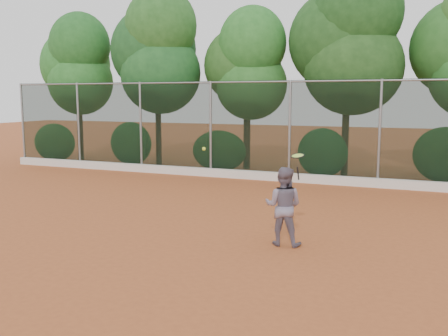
% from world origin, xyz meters
% --- Properties ---
extents(ground, '(80.00, 80.00, 0.00)m').
position_xyz_m(ground, '(0.00, 0.00, 0.00)').
color(ground, '#A95228').
rests_on(ground, ground).
extents(concrete_curb, '(24.00, 0.20, 0.30)m').
position_xyz_m(concrete_curb, '(0.00, 6.82, 0.15)').
color(concrete_curb, silver).
rests_on(concrete_curb, ground).
extents(tennis_player, '(0.78, 0.62, 1.57)m').
position_xyz_m(tennis_player, '(1.88, -0.49, 0.79)').
color(tennis_player, slate).
rests_on(tennis_player, ground).
extents(chainlink_fence, '(24.09, 0.09, 3.50)m').
position_xyz_m(chainlink_fence, '(-0.00, 7.00, 1.86)').
color(chainlink_fence, black).
rests_on(chainlink_fence, ground).
extents(foliage_backdrop, '(23.70, 3.63, 7.55)m').
position_xyz_m(foliage_backdrop, '(-0.55, 8.98, 4.40)').
color(foliage_backdrop, '#422619').
rests_on(foliage_backdrop, ground).
extents(tennis_racket, '(0.32, 0.32, 0.53)m').
position_xyz_m(tennis_racket, '(2.17, -0.57, 1.78)').
color(tennis_racket, black).
rests_on(tennis_racket, ground).
extents(tennis_ball_in_flight, '(0.07, 0.07, 0.07)m').
position_xyz_m(tennis_ball_in_flight, '(0.29, -0.76, 1.89)').
color(tennis_ball_in_flight, '#E2F136').
rests_on(tennis_ball_in_flight, ground).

